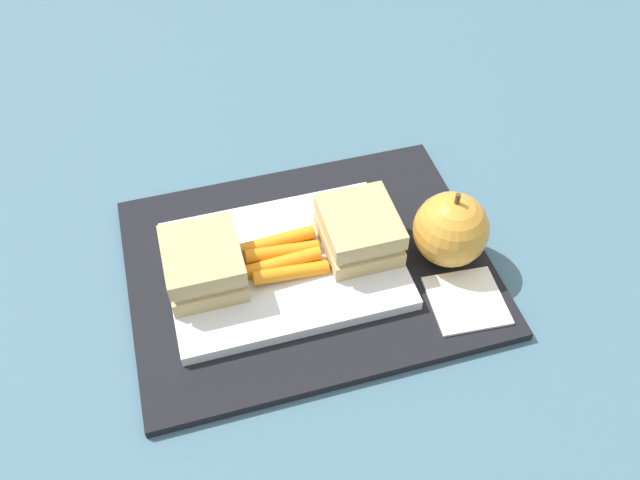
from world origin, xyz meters
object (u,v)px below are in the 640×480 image
at_px(sandwich_half_left, 203,264).
at_px(paper_napkin, 466,300).
at_px(sandwich_half_right, 359,230).
at_px(carrot_sticks_bundle, 284,257).
at_px(apple, 451,229).
at_px(food_tray, 284,265).

bearing_deg(sandwich_half_left, paper_napkin, -20.28).
bearing_deg(paper_napkin, sandwich_half_right, 133.00).
height_order(sandwich_half_left, carrot_sticks_bundle, sandwich_half_left).
height_order(sandwich_half_right, apple, apple).
bearing_deg(apple, carrot_sticks_bundle, 170.77).
xyz_separation_m(apple, paper_napkin, (-0.00, -0.06, -0.04)).
distance_m(food_tray, carrot_sticks_bundle, 0.01).
relative_size(carrot_sticks_bundle, paper_napkin, 1.14).
height_order(food_tray, sandwich_half_right, sandwich_half_right).
bearing_deg(food_tray, paper_napkin, -28.80).
bearing_deg(sandwich_half_right, paper_napkin, -47.00).
relative_size(sandwich_half_right, paper_napkin, 1.14).
bearing_deg(carrot_sticks_bundle, apple, -9.23).
relative_size(food_tray, sandwich_half_left, 2.88).
bearing_deg(food_tray, sandwich_half_right, 0.00).
distance_m(sandwich_half_left, paper_napkin, 0.26).
distance_m(sandwich_half_left, carrot_sticks_bundle, 0.08).
distance_m(food_tray, sandwich_half_left, 0.08).
xyz_separation_m(food_tray, sandwich_half_left, (-0.08, 0.00, 0.03)).
distance_m(sandwich_half_right, paper_napkin, 0.12).
bearing_deg(sandwich_half_right, apple, -17.40).
relative_size(food_tray, apple, 2.65).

